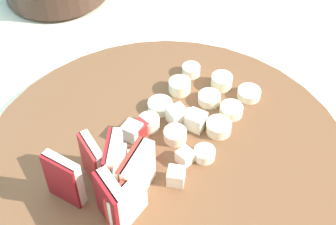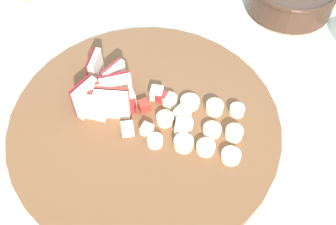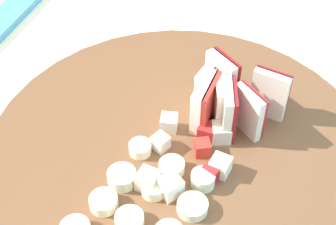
{
  "view_description": "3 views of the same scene",
  "coord_description": "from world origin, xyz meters",
  "px_view_note": "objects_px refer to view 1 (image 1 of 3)",
  "views": [
    {
      "loc": [
        -0.36,
        -0.16,
        1.31
      ],
      "look_at": [
        -0.04,
        -0.03,
        0.95
      ],
      "focal_mm": 52.11,
      "sensor_mm": 36.0,
      "label": 1
    },
    {
      "loc": [
        -0.01,
        -0.36,
        1.39
      ],
      "look_at": [
        -0.03,
        -0.04,
        0.94
      ],
      "focal_mm": 42.96,
      "sensor_mm": 36.0,
      "label": 2
    },
    {
      "loc": [
        0.26,
        0.07,
        1.3
      ],
      "look_at": [
        -0.08,
        -0.05,
        0.93
      ],
      "focal_mm": 54.39,
      "sensor_mm": 36.0,
      "label": 3
    }
  ],
  "objects_px": {
    "cutting_board": "(166,164)",
    "apple_wedge_fan": "(112,180)",
    "apple_dice_pile": "(159,142)",
    "banana_slice_rows": "(199,107)"
  },
  "relations": [
    {
      "from": "apple_dice_pile",
      "to": "banana_slice_rows",
      "type": "bearing_deg",
      "value": -16.69
    },
    {
      "from": "apple_dice_pile",
      "to": "banana_slice_rows",
      "type": "distance_m",
      "value": 0.07
    },
    {
      "from": "cutting_board",
      "to": "banana_slice_rows",
      "type": "bearing_deg",
      "value": -4.96
    },
    {
      "from": "cutting_board",
      "to": "apple_dice_pile",
      "type": "height_order",
      "value": "apple_dice_pile"
    },
    {
      "from": "apple_dice_pile",
      "to": "apple_wedge_fan",
      "type": "bearing_deg",
      "value": 167.92
    },
    {
      "from": "cutting_board",
      "to": "banana_slice_rows",
      "type": "relative_size",
      "value": 2.87
    },
    {
      "from": "apple_wedge_fan",
      "to": "banana_slice_rows",
      "type": "height_order",
      "value": "apple_wedge_fan"
    },
    {
      "from": "cutting_board",
      "to": "apple_wedge_fan",
      "type": "relative_size",
      "value": 4.17
    },
    {
      "from": "cutting_board",
      "to": "apple_wedge_fan",
      "type": "height_order",
      "value": "apple_wedge_fan"
    },
    {
      "from": "apple_wedge_fan",
      "to": "apple_dice_pile",
      "type": "distance_m",
      "value": 0.08
    }
  ]
}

